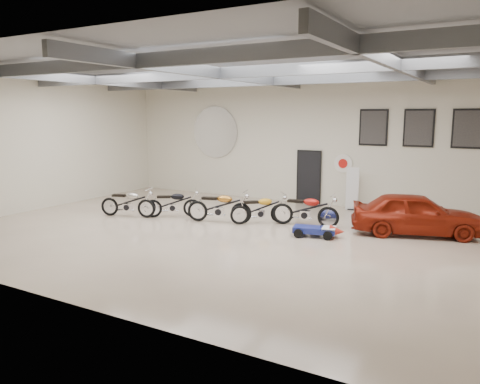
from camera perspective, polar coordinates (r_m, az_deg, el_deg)
The scene contains 19 objects.
floor at distance 14.32m, azimuth -2.40°, elevation -5.03°, with size 16.00×12.00×0.01m, color #C4AE96.
ceiling at distance 13.94m, azimuth -2.54°, elevation 15.30°, with size 16.00×12.00×0.01m, color gray.
back_wall at distance 19.24m, azimuth 7.16°, elevation 6.15°, with size 16.00×0.02×5.00m, color beige.
left_wall at distance 19.38m, azimuth -23.00°, elevation 5.51°, with size 0.02×12.00×5.00m, color beige.
ceiling_beams at distance 13.92m, azimuth -2.53°, elevation 14.27°, with size 15.80×11.80×0.32m, color slate, non-canonical shape.
door at distance 19.14m, azimuth 8.40°, elevation 1.74°, with size 0.92×0.08×2.10m, color black.
logo_plaque at distance 21.05m, azimuth -3.05°, elevation 7.30°, with size 2.30×0.06×1.16m, color silver, non-canonical shape.
poster_left at distance 18.23m, azimuth 15.96°, elevation 7.58°, with size 1.05×0.08×1.35m, color black, non-canonical shape.
poster_mid at distance 17.91m, azimuth 20.97°, elevation 7.29°, with size 1.05×0.08×1.35m, color black, non-canonical shape.
poster_right at distance 17.73m, azimuth 26.11°, elevation 6.95°, with size 1.05×0.08×1.35m, color black, non-canonical shape.
oil_sign at distance 18.60m, azimuth 12.47°, elevation 3.42°, with size 0.72×0.10×0.72m, color white, non-canonical shape.
banner_stand at distance 18.13m, azimuth 13.53°, elevation 0.53°, with size 0.46×0.18×1.70m, color white, non-canonical shape.
motorcycle_silver at distance 16.94m, azimuth -13.54°, elevation -1.20°, with size 2.02×0.63×1.05m, color silver, non-canonical shape.
motorcycle_black at distance 16.57m, azimuth -8.22°, elevation -1.32°, with size 1.96×0.61×1.02m, color silver, non-canonical shape.
motorcycle_gold at distance 15.60m, azimuth -2.56°, elevation -1.71°, with size 2.17×0.67×1.13m, color silver, non-canonical shape.
motorcycle_yellow at distance 15.46m, azimuth 2.44°, elevation -2.01°, with size 1.96×0.61×1.02m, color silver, non-canonical shape.
motorcycle_red at distance 15.22m, azimuth 7.96°, elevation -2.09°, with size 2.15×0.67×1.12m, color silver, non-canonical shape.
go_kart at distance 13.99m, azimuth 9.59°, elevation -4.34°, with size 1.52×0.68×0.55m, color navy, non-canonical shape.
vintage_car at distance 14.97m, azimuth 20.64°, elevation -2.49°, with size 3.75×1.51×1.28m, color maroon.
Camera 1 is at (7.40, -11.73, 3.56)m, focal length 35.00 mm.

